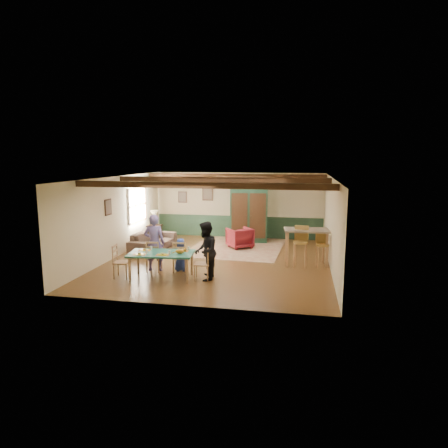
% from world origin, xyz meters
% --- Properties ---
extents(floor, '(8.00, 8.00, 0.00)m').
position_xyz_m(floor, '(0.00, 0.00, 0.00)').
color(floor, '#503016').
rests_on(floor, ground).
extents(wall_back, '(7.00, 0.02, 2.70)m').
position_xyz_m(wall_back, '(0.00, 4.00, 1.35)').
color(wall_back, beige).
rests_on(wall_back, floor).
extents(wall_left, '(0.02, 8.00, 2.70)m').
position_xyz_m(wall_left, '(-3.50, 0.00, 1.35)').
color(wall_left, beige).
rests_on(wall_left, floor).
extents(wall_right, '(0.02, 8.00, 2.70)m').
position_xyz_m(wall_right, '(3.50, 0.00, 1.35)').
color(wall_right, beige).
rests_on(wall_right, floor).
extents(ceiling, '(7.00, 8.00, 0.02)m').
position_xyz_m(ceiling, '(0.00, 0.00, 2.70)').
color(ceiling, white).
rests_on(ceiling, wall_back).
extents(wainscot_back, '(6.95, 0.03, 0.90)m').
position_xyz_m(wainscot_back, '(0.00, 3.98, 0.45)').
color(wainscot_back, '#1D3524').
rests_on(wainscot_back, floor).
extents(ceiling_beam_front, '(6.95, 0.16, 0.16)m').
position_xyz_m(ceiling_beam_front, '(0.00, -2.30, 2.61)').
color(ceiling_beam_front, black).
rests_on(ceiling_beam_front, ceiling).
extents(ceiling_beam_mid, '(6.95, 0.16, 0.16)m').
position_xyz_m(ceiling_beam_mid, '(0.00, 0.40, 2.61)').
color(ceiling_beam_mid, black).
rests_on(ceiling_beam_mid, ceiling).
extents(ceiling_beam_back, '(6.95, 0.16, 0.16)m').
position_xyz_m(ceiling_beam_back, '(0.00, 3.00, 2.61)').
color(ceiling_beam_back, black).
rests_on(ceiling_beam_back, ceiling).
extents(window_left, '(0.06, 1.60, 1.30)m').
position_xyz_m(window_left, '(-3.47, 1.70, 1.55)').
color(window_left, white).
rests_on(window_left, wall_left).
extents(picture_left_wall, '(0.04, 0.42, 0.52)m').
position_xyz_m(picture_left_wall, '(-3.47, -0.60, 1.75)').
color(picture_left_wall, '#7C6C5A').
rests_on(picture_left_wall, wall_left).
extents(picture_back_a, '(0.45, 0.04, 0.55)m').
position_xyz_m(picture_back_a, '(-1.30, 3.97, 1.80)').
color(picture_back_a, '#7C6C5A').
rests_on(picture_back_a, wall_back).
extents(picture_back_b, '(0.38, 0.04, 0.48)m').
position_xyz_m(picture_back_b, '(-2.40, 3.97, 1.65)').
color(picture_back_b, '#7C6C5A').
rests_on(picture_back_b, wall_back).
extents(dining_table, '(1.86, 1.17, 0.73)m').
position_xyz_m(dining_table, '(-1.15, -2.15, 0.37)').
color(dining_table, '#1E614E').
rests_on(dining_table, floor).
extents(dining_chair_far_left, '(0.46, 0.47, 0.93)m').
position_xyz_m(dining_chair_far_left, '(-1.62, -1.50, 0.46)').
color(dining_chair_far_left, '#AC7E56').
rests_on(dining_chair_far_left, floor).
extents(dining_chair_far_right, '(0.46, 0.47, 0.93)m').
position_xyz_m(dining_chair_far_right, '(-0.84, -1.41, 0.46)').
color(dining_chair_far_right, '#AC7E56').
rests_on(dining_chair_far_right, floor).
extents(dining_chair_end_left, '(0.47, 0.46, 0.93)m').
position_xyz_m(dining_chair_end_left, '(-2.27, -2.28, 0.46)').
color(dining_chair_end_left, '#AC7E56').
rests_on(dining_chair_end_left, floor).
extents(dining_chair_end_right, '(0.47, 0.46, 0.93)m').
position_xyz_m(dining_chair_end_right, '(-0.03, -2.02, 0.46)').
color(dining_chair_end_right, '#AC7E56').
rests_on(dining_chair_end_right, floor).
extents(person_man, '(0.66, 0.47, 1.69)m').
position_xyz_m(person_man, '(-1.63, -1.42, 0.84)').
color(person_man, '#6A5A9A').
rests_on(person_man, floor).
extents(person_woman, '(0.70, 0.85, 1.61)m').
position_xyz_m(person_woman, '(0.06, -2.01, 0.81)').
color(person_woman, black).
rests_on(person_woman, floor).
extents(person_child, '(0.51, 0.37, 0.98)m').
position_xyz_m(person_child, '(-0.85, -1.33, 0.49)').
color(person_child, '#263D9A').
rests_on(person_child, floor).
extents(cat, '(0.37, 0.18, 0.18)m').
position_xyz_m(cat, '(-0.61, -2.19, 0.82)').
color(cat, orange).
rests_on(cat, dining_table).
extents(place_setting_near_left, '(0.42, 0.34, 0.11)m').
position_xyz_m(place_setting_near_left, '(-1.66, -2.45, 0.79)').
color(place_setting_near_left, gold).
rests_on(place_setting_near_left, dining_table).
extents(place_setting_near_center, '(0.42, 0.34, 0.11)m').
position_xyz_m(place_setting_near_center, '(-1.03, -2.38, 0.79)').
color(place_setting_near_center, gold).
rests_on(place_setting_near_center, dining_table).
extents(place_setting_far_left, '(0.42, 0.34, 0.11)m').
position_xyz_m(place_setting_far_left, '(-1.71, -1.97, 0.79)').
color(place_setting_far_left, gold).
rests_on(place_setting_far_left, dining_table).
extents(place_setting_far_right, '(0.42, 0.34, 0.11)m').
position_xyz_m(place_setting_far_right, '(-0.64, -1.85, 0.79)').
color(place_setting_far_right, gold).
rests_on(place_setting_far_right, dining_table).
extents(area_rug, '(3.49, 4.07, 0.01)m').
position_xyz_m(area_rug, '(0.27, 2.06, 0.01)').
color(area_rug, '#BDB089').
rests_on(area_rug, floor).
extents(armoire, '(1.65, 0.78, 2.26)m').
position_xyz_m(armoire, '(0.56, 3.17, 1.13)').
color(armoire, '#153524').
rests_on(armoire, floor).
extents(armchair, '(1.14, 1.15, 0.75)m').
position_xyz_m(armchair, '(0.38, 2.03, 0.38)').
color(armchair, '#55111B').
rests_on(armchair, floor).
extents(sofa, '(1.08, 2.39, 0.68)m').
position_xyz_m(sofa, '(-2.67, 1.15, 0.34)').
color(sofa, '#423129').
rests_on(sofa, floor).
extents(end_table, '(0.54, 0.54, 0.64)m').
position_xyz_m(end_table, '(-3.17, 2.60, 0.32)').
color(end_table, black).
rests_on(end_table, floor).
extents(table_lamp, '(0.33, 0.33, 0.59)m').
position_xyz_m(table_lamp, '(-3.17, 2.60, 0.94)').
color(table_lamp, beige).
rests_on(table_lamp, end_table).
extents(counter_table, '(1.43, 0.92, 1.13)m').
position_xyz_m(counter_table, '(2.76, 0.10, 0.57)').
color(counter_table, tan).
rests_on(counter_table, floor).
extents(bar_stool_left, '(0.50, 0.54, 1.26)m').
position_xyz_m(bar_stool_left, '(2.60, -0.22, 0.63)').
color(bar_stool_left, '#B89147').
rests_on(bar_stool_left, floor).
extents(bar_stool_right, '(0.45, 0.48, 1.11)m').
position_xyz_m(bar_stool_right, '(3.25, -0.07, 0.56)').
color(bar_stool_right, '#B89147').
rests_on(bar_stool_right, floor).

